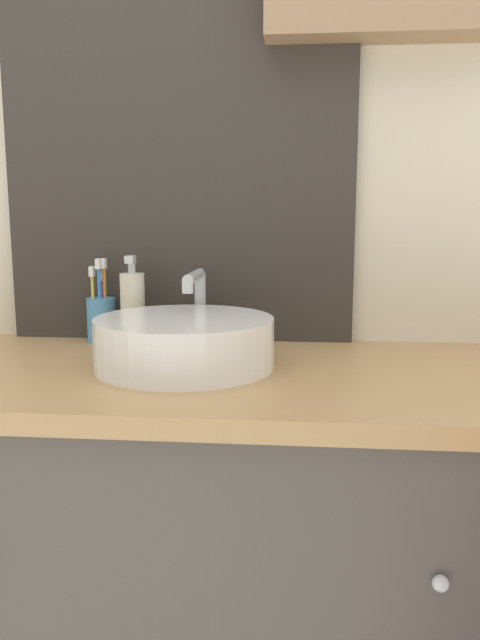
% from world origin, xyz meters
% --- Properties ---
extents(wall_back, '(3.20, 0.18, 2.50)m').
position_xyz_m(wall_back, '(0.01, 0.62, 1.28)').
color(wall_back, beige).
rests_on(wall_back, ground_plane).
extents(vanity_counter, '(1.50, 0.57, 0.84)m').
position_xyz_m(vanity_counter, '(0.00, 0.32, 0.42)').
color(vanity_counter, '#4C4742').
rests_on(vanity_counter, ground_plane).
extents(sink_basin, '(0.33, 0.38, 0.17)m').
position_xyz_m(sink_basin, '(-0.08, 0.33, 0.89)').
color(sink_basin, white).
rests_on(sink_basin, vanity_counter).
extents(toothbrush_holder, '(0.06, 0.06, 0.18)m').
position_xyz_m(toothbrush_holder, '(-0.30, 0.54, 0.89)').
color(toothbrush_holder, '#4C93C6').
rests_on(toothbrush_holder, vanity_counter).
extents(soap_dispenser, '(0.05, 0.05, 0.19)m').
position_xyz_m(soap_dispenser, '(-0.22, 0.50, 0.92)').
color(soap_dispenser, beige).
rests_on(soap_dispenser, vanity_counter).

